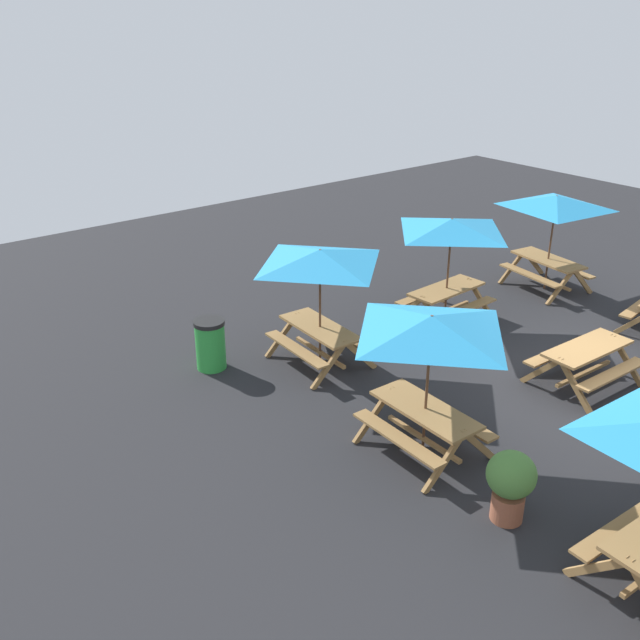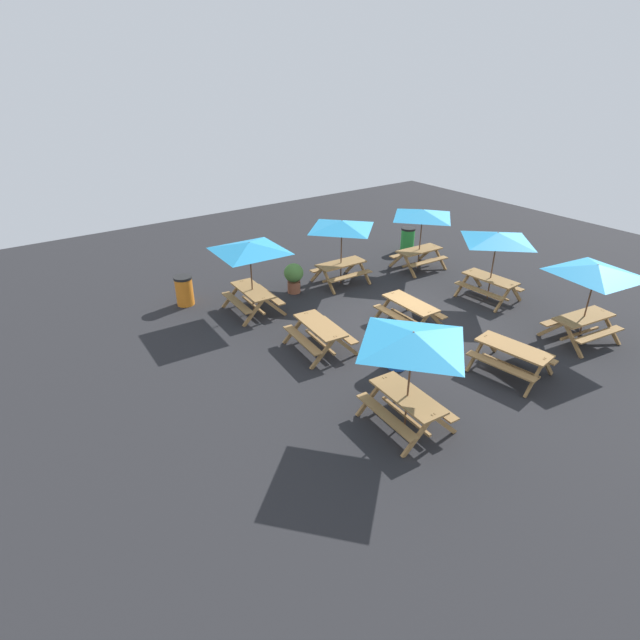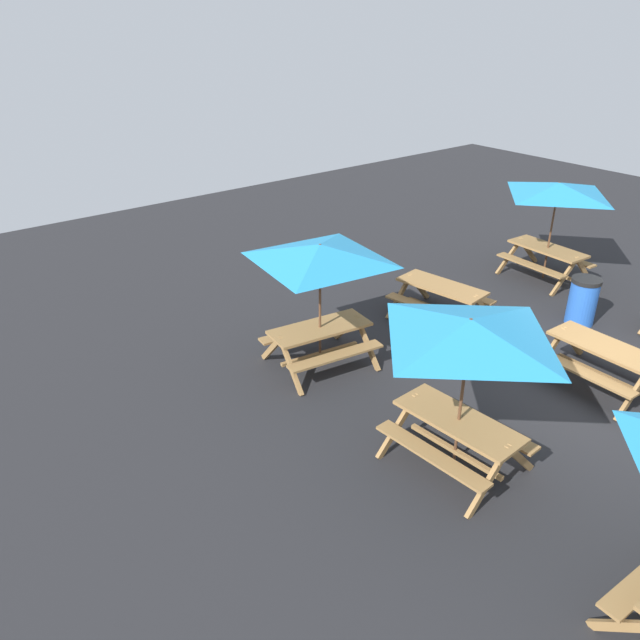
{
  "view_description": "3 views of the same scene",
  "coord_description": "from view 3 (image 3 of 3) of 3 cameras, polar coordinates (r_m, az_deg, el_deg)",
  "views": [
    {
      "loc": [
        10.68,
        6.11,
        6.41
      ],
      "look_at": [
        3.09,
        -3.51,
        0.9
      ],
      "focal_mm": 40.0,
      "sensor_mm": 36.0,
      "label": 1
    },
    {
      "loc": [
        -9.46,
        10.05,
        7.03
      ],
      "look_at": [
        0.27,
        3.14,
        0.9
      ],
      "focal_mm": 28.0,
      "sensor_mm": 36.0,
      "label": 2
    },
    {
      "loc": [
        4.01,
        -9.21,
        5.82
      ],
      "look_at": [
        -3.61,
        -3.17,
        0.9
      ],
      "focal_mm": 35.0,
      "sensor_mm": 36.0,
      "label": 3
    }
  ],
  "objects": [
    {
      "name": "picnic_table_6",
      "position": [
        15.22,
        20.85,
        10.54
      ],
      "size": [
        2.12,
        2.12,
        2.34
      ],
      "rotation": [
        0.0,
        0.0,
        -0.06
      ],
      "color": "olive",
      "rests_on": "ground"
    },
    {
      "name": "picnic_table_3",
      "position": [
        12.93,
        11.01,
        2.33
      ],
      "size": [
        1.98,
        1.75,
        0.81
      ],
      "rotation": [
        0.0,
        0.0,
        0.15
      ],
      "color": "olive",
      "rests_on": "ground"
    },
    {
      "name": "picnic_table_5",
      "position": [
        8.19,
        13.42,
        -1.85
      ],
      "size": [
        2.1,
        2.1,
        2.34
      ],
      "rotation": [
        0.0,
        0.0,
        0.05
      ],
      "color": "olive",
      "rests_on": "ground"
    },
    {
      "name": "ground_plane",
      "position": [
        11.61,
        24.17,
        -5.89
      ],
      "size": [
        29.94,
        29.94,
        0.0
      ],
      "primitive_type": "plane",
      "color": "#232326",
      "rests_on": "ground"
    },
    {
      "name": "picnic_table_0",
      "position": [
        10.45,
        0.0,
        5.33
      ],
      "size": [
        2.8,
        2.8,
        2.34
      ],
      "rotation": [
        0.0,
        0.0,
        1.43
      ],
      "color": "olive",
      "rests_on": "ground"
    },
    {
      "name": "trash_bin_blue",
      "position": [
        13.64,
        22.88,
        1.62
      ],
      "size": [
        0.59,
        0.59,
        0.98
      ],
      "color": "blue",
      "rests_on": "ground"
    },
    {
      "name": "picnic_table_7",
      "position": [
        11.49,
        24.46,
        -3.02
      ],
      "size": [
        1.84,
        1.58,
        0.81
      ],
      "rotation": [
        0.0,
        0.0,
        -0.03
      ],
      "color": "olive",
      "rests_on": "ground"
    }
  ]
}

